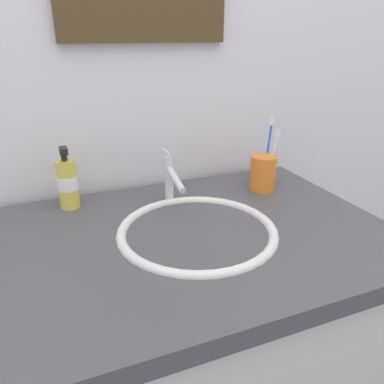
% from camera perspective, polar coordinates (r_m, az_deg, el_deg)
% --- Properties ---
extents(tiled_wall_back, '(2.15, 0.04, 2.40)m').
position_cam_1_polar(tiled_wall_back, '(1.15, -7.27, 18.12)').
color(tiled_wall_back, silver).
rests_on(tiled_wall_back, ground).
extents(vanity_counter, '(0.95, 0.66, 0.85)m').
position_cam_1_polar(vanity_counter, '(1.17, 0.04, -24.53)').
color(vanity_counter, silver).
rests_on(vanity_counter, ground).
extents(sink_basin, '(0.39, 0.39, 0.13)m').
position_cam_1_polar(sink_basin, '(0.94, 0.70, -8.30)').
color(sink_basin, white).
rests_on(sink_basin, vanity_counter).
extents(faucet, '(0.02, 0.15, 0.14)m').
position_cam_1_polar(faucet, '(1.04, -3.19, 2.17)').
color(faucet, silver).
rests_on(faucet, sink_basin).
extents(toothbrush_cup, '(0.08, 0.08, 0.11)m').
position_cam_1_polar(toothbrush_cup, '(1.15, 10.62, 2.82)').
color(toothbrush_cup, orange).
rests_on(toothbrush_cup, vanity_counter).
extents(toothbrush_white, '(0.05, 0.02, 0.17)m').
position_cam_1_polar(toothbrush_white, '(1.18, 12.13, 5.66)').
color(toothbrush_white, white).
rests_on(toothbrush_white, toothbrush_cup).
extents(toothbrush_blue, '(0.04, 0.03, 0.21)m').
position_cam_1_polar(toothbrush_blue, '(1.17, 11.44, 6.58)').
color(toothbrush_blue, blue).
rests_on(toothbrush_blue, toothbrush_cup).
extents(soap_dispenser, '(0.05, 0.06, 0.17)m').
position_cam_1_polar(soap_dispenser, '(1.06, -18.26, 1.32)').
color(soap_dispenser, '#DBCC4C').
rests_on(soap_dispenser, vanity_counter).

